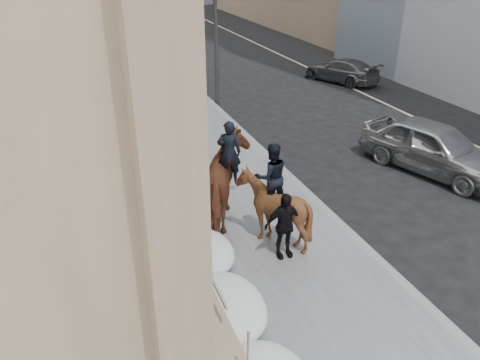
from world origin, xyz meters
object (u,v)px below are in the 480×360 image
Objects in this scene: mounted_horse_right at (273,203)px; car_grey at (341,70)px; car_silver at (434,147)px; mounted_horse_left at (228,181)px; pedestrian at (284,225)px.

car_grey is (10.09, 13.18, -0.56)m from mounted_horse_right.
mounted_horse_left is at bearing 167.50° from car_silver.
car_grey is at bearing 55.37° from car_silver.
car_silver is 11.56m from car_grey.
mounted_horse_right reaches higher than car_silver.
pedestrian is 7.38m from car_silver.
mounted_horse_right is 7.15m from car_silver.
car_silver is (6.83, 2.80, -0.12)m from pedestrian.
car_silver is at bearing 50.58° from car_grey.
mounted_horse_right is at bearing 178.85° from car_silver.
mounted_horse_right is 0.52× the size of car_silver.
mounted_horse_left is at bearing 24.65° from car_grey.
car_silver is at bearing -153.56° from mounted_horse_left.
mounted_horse_right is 0.74m from pedestrian.
car_grey is (10.10, 13.88, -0.33)m from pedestrian.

